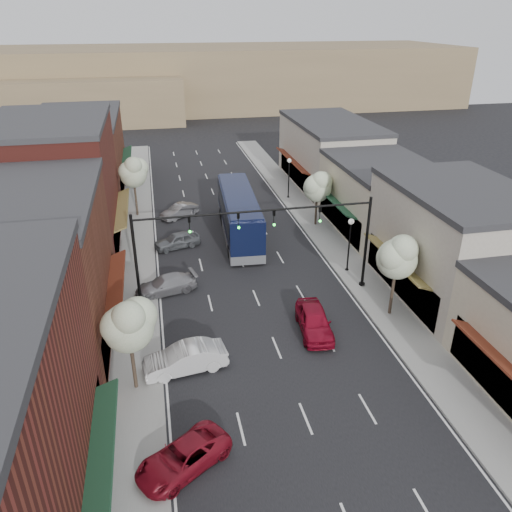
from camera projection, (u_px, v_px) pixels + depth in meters
ground at (285, 368)px, 28.47m from camera, size 160.00×160.00×0.00m
sidewalk_left at (136, 246)px, 43.15m from camera, size 2.80×73.00×0.15m
sidewalk_right at (321, 231)px, 46.26m from camera, size 2.80×73.00×0.15m
curb_left at (153, 245)px, 43.41m from camera, size 0.25×73.00×0.17m
curb_right at (307, 232)px, 46.00m from camera, size 0.25×73.00×0.17m
bldg_left_midnear at (25, 272)px, 29.06m from camera, size 10.14×14.10×9.40m
bldg_left_midfar at (57, 187)px, 41.04m from camera, size 10.14×14.10×10.90m
bldg_left_far at (80, 153)px, 55.66m from camera, size 10.14×18.10×8.40m
bldg_right_midnear at (455, 243)px, 34.57m from camera, size 9.14×12.10×7.90m
bldg_right_midfar at (380, 197)px, 45.45m from camera, size 9.14×12.10×6.40m
bldg_right_far at (329, 154)px, 57.54m from camera, size 9.14×16.10×7.40m
hill_far at (176, 78)px, 104.96m from camera, size 120.00×30.00×12.00m
hill_near at (42, 100)px, 90.66m from camera, size 50.00×20.00×8.00m
signal_mast_right at (336, 232)px, 34.52m from camera, size 8.22×0.46×7.00m
signal_mast_left at (172, 246)px, 32.43m from camera, size 8.22×0.46×7.00m
tree_right_near at (398, 256)px, 31.53m from camera, size 2.85×2.65×5.95m
tree_right_far at (318, 186)px, 45.80m from camera, size 2.85×2.65×5.43m
tree_left_near at (129, 324)px, 25.04m from camera, size 2.85×2.65×5.69m
tree_left_far at (133, 171)px, 47.73m from camera, size 2.85×2.65×6.13m
lamp_post_near at (350, 236)px, 37.83m from camera, size 0.44×0.44×4.44m
lamp_post_far at (289, 172)px, 53.22m from camera, size 0.44×0.44×4.44m
coach_bus at (239, 214)px, 44.65m from camera, size 3.69×13.18×3.98m
red_hatchback at (314, 321)px, 31.42m from camera, size 2.40×4.91×1.61m
parked_car_a at (183, 457)px, 22.01m from camera, size 4.84×4.14×1.23m
parked_car_b at (185, 359)px, 28.03m from camera, size 4.89×2.29×1.55m
parked_car_c at (166, 285)px, 35.93m from camera, size 4.74×2.80×1.29m
parked_car_d at (177, 240)px, 42.85m from camera, size 4.21×2.61×1.34m
parked_car_e at (179, 211)px, 49.28m from camera, size 4.01×3.38×1.30m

